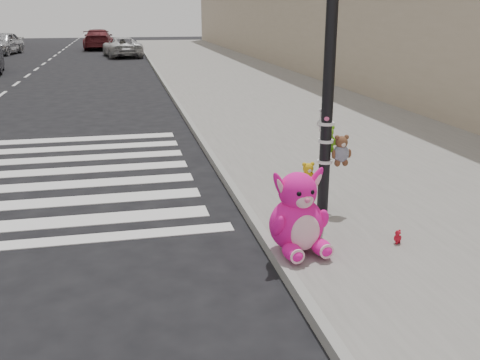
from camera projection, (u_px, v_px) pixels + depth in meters
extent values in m
plane|color=black|center=(151.00, 301.00, 5.68)|extent=(120.00, 120.00, 0.00)
cube|color=slate|center=(300.00, 111.00, 15.99)|extent=(7.00, 80.00, 0.14)
cube|color=gray|center=(185.00, 116.00, 15.28)|extent=(0.12, 80.00, 0.15)
cylinder|color=black|center=(329.00, 73.00, 7.24)|extent=(0.16, 0.16, 4.00)
cylinder|color=white|center=(325.00, 161.00, 7.62)|extent=(0.22, 0.22, 0.04)
cylinder|color=white|center=(326.00, 141.00, 7.53)|extent=(0.22, 0.22, 0.04)
cylinder|color=white|center=(326.00, 123.00, 7.45)|extent=(0.22, 0.22, 0.04)
ellipsoid|color=#FD159D|center=(293.00, 255.00, 6.21)|extent=(0.27, 0.38, 0.19)
ellipsoid|color=#FD159D|center=(321.00, 250.00, 6.34)|extent=(0.27, 0.38, 0.19)
ellipsoid|color=#FD159D|center=(296.00, 224.00, 6.46)|extent=(0.75, 0.67, 0.67)
ellipsoid|color=#F9BFD1|center=(305.00, 233.00, 6.26)|extent=(0.39, 0.19, 0.44)
sphere|color=#FD159D|center=(298.00, 191.00, 6.34)|extent=(0.53, 0.53, 0.46)
ellipsoid|color=#FD159D|center=(281.00, 188.00, 6.26)|extent=(0.33, 0.14, 0.46)
ellipsoid|color=#FD159D|center=(313.00, 184.00, 6.41)|extent=(0.33, 0.14, 0.46)
imported|color=silver|center=(122.00, 47.00, 35.36)|extent=(2.78, 4.86, 1.28)
imported|color=maroon|center=(98.00, 39.00, 42.25)|extent=(2.26, 5.38, 1.55)
imported|color=#B7B8BD|center=(2.00, 43.00, 37.09)|extent=(2.53, 4.80, 1.55)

